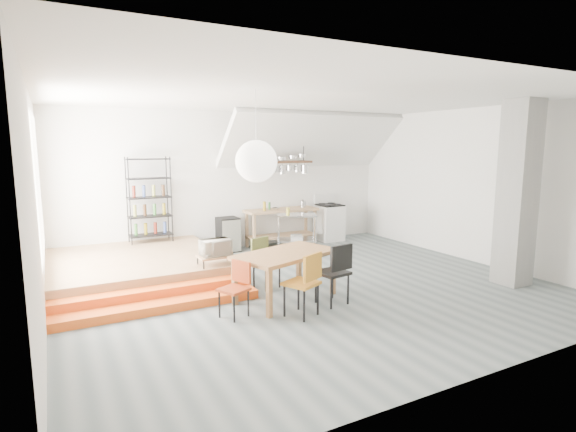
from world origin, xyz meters
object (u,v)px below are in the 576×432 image
stove (329,222)px  rolling_cart (297,228)px  mini_fridge (228,234)px  dining_table (286,257)px

stove → rolling_cart: (-1.43, -0.82, 0.09)m
mini_fridge → stove: bearing=-0.9°
dining_table → rolling_cart: rolling_cart is taller
rolling_cart → mini_fridge: bearing=171.9°
dining_table → mini_fridge: (0.37, 3.56, -0.29)m
stove → dining_table: (-3.13, -3.52, 0.20)m
mini_fridge → rolling_cart: bearing=-32.8°
dining_table → mini_fridge: 3.59m
stove → mini_fridge: bearing=179.1°
stove → dining_table: stove is taller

